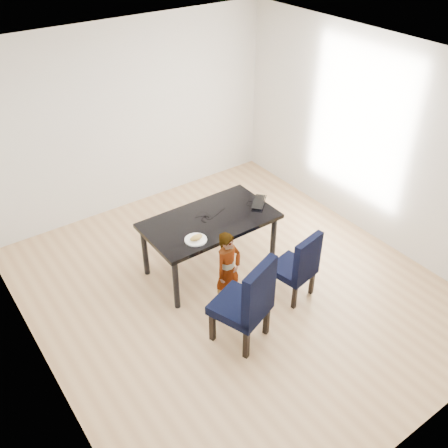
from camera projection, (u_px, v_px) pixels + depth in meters
floor at (233, 289)px, 6.11m from camera, size 4.50×5.00×0.01m
ceiling at (237, 68)px, 4.56m from camera, size 4.50×5.00×0.01m
wall_back at (129, 119)px, 7.01m from camera, size 4.50×0.01×2.70m
wall_front at (438, 339)px, 3.67m from camera, size 4.50×0.01×2.70m
wall_left at (23, 275)px, 4.26m from camera, size 0.01×5.00×2.70m
wall_right at (375, 141)px, 6.41m from camera, size 0.01×5.00×2.70m
dining_table at (210, 244)px, 6.23m from camera, size 1.60×0.90×0.75m
chair_left at (240, 300)px, 5.17m from camera, size 0.67×0.68×1.07m
chair_right at (293, 264)px, 5.79m from camera, size 0.51×0.52×0.90m
child at (228, 270)px, 5.63m from camera, size 0.40×0.30×0.99m
plate at (196, 240)px, 5.66m from camera, size 0.29×0.29×0.01m
sandwich at (196, 237)px, 5.63m from camera, size 0.18×0.13×0.07m
laptop at (255, 202)px, 6.31m from camera, size 0.41×0.40×0.03m
cable_tangle at (207, 219)px, 6.02m from camera, size 0.19×0.19×0.01m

